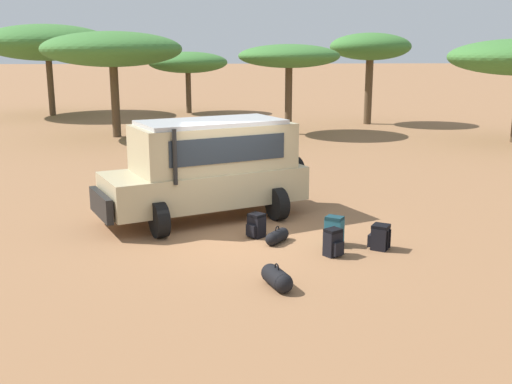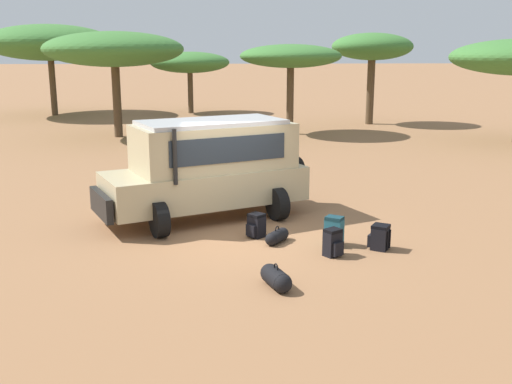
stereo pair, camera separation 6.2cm
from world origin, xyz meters
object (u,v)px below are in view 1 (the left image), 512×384
Objects in this scene: backpack_outermost at (334,231)px; duffel_bag_low_black_case at (277,278)px; backpack_near_rear_wheel at (256,226)px; acacia_tree_left_mid at (112,49)px; acacia_tree_far_left at (47,43)px; acacia_tree_far_right at (370,48)px; acacia_tree_centre_back at (188,63)px; backpack_beside_front_wheel at (333,243)px; acacia_tree_right_mid at (289,57)px; backpack_cluster_center at (380,237)px; safari_vehicle at (208,167)px; duffel_bag_soft_canvas at (277,236)px.

backpack_outermost reaches higher than duffel_bag_low_black_case.
backpack_near_rear_wheel is 17.51m from acacia_tree_left_mid.
acacia_tree_far_right is (18.86, -5.82, -0.31)m from acacia_tree_far_left.
backpack_beside_front_wheel is at bearing -81.94° from acacia_tree_centre_back.
acacia_tree_far_right is (6.10, 21.03, 3.88)m from backpack_outermost.
acacia_tree_right_mid reaches higher than backpack_outermost.
backpack_cluster_center is 0.08× the size of acacia_tree_left_mid.
acacia_tree_far_left reaches higher than backpack_beside_front_wheel.
acacia_tree_centre_back reaches higher than safari_vehicle.
backpack_beside_front_wheel is 0.66× the size of duffel_bag_low_black_case.
acacia_tree_far_left is 1.65× the size of acacia_tree_centre_back.
backpack_outermost is at bearing -81.44° from acacia_tree_centre_back.
duffel_bag_low_black_case is (1.22, -4.63, -1.12)m from safari_vehicle.
backpack_beside_front_wheel is (2.54, -3.05, -1.02)m from safari_vehicle.
safari_vehicle is at bearing 122.36° from backpack_near_rear_wheel.
backpack_outermost is (-0.92, 0.33, 0.05)m from backpack_cluster_center.
duffel_bag_low_black_case is at bearing -141.13° from backpack_cluster_center.
backpack_cluster_center is at bearing -90.72° from acacia_tree_right_mid.
backpack_beside_front_wheel is 0.11× the size of acacia_tree_centre_back.
acacia_tree_far_left is 11.46m from acacia_tree_left_mid.
backpack_near_rear_wheel is 0.63m from duffel_bag_soft_canvas.
duffel_bag_low_black_case is 0.17× the size of acacia_tree_far_right.
backpack_near_rear_wheel is 17.14m from acacia_tree_right_mid.
duffel_bag_low_black_case is 20.00m from acacia_tree_right_mid.
acacia_tree_right_mid is at bearing 82.17° from duffel_bag_soft_canvas.
backpack_outermost is 30.03m from acacia_tree_far_left.
backpack_outermost is 0.08× the size of acacia_tree_far_left.
backpack_beside_front_wheel is 1.12m from backpack_cluster_center.
backpack_outermost is (0.15, 0.68, 0.03)m from backpack_beside_front_wheel.
acacia_tree_left_mid is (-7.19, 16.85, 3.78)m from backpack_outermost.
acacia_tree_far_right reaches higher than duffel_bag_low_black_case.
duffel_bag_soft_canvas is (1.49, -2.13, -1.15)m from safari_vehicle.
acacia_tree_left_mid is (-5.72, 19.10, 3.92)m from duffel_bag_low_black_case.
duffel_bag_low_black_case is (-1.32, -1.57, -0.10)m from backpack_beside_front_wheel.
acacia_tree_centre_back is (8.61, 0.78, -1.24)m from acacia_tree_far_left.
duffel_bag_low_black_case is 1.28× the size of duffel_bag_soft_canvas.
acacia_tree_centre_back reaches higher than duffel_bag_soft_canvas.
duffel_bag_low_black_case is at bearing -75.24° from safari_vehicle.
backpack_near_rear_wheel is 0.80× the size of duffel_bag_soft_canvas.
acacia_tree_centre_back is at bearing 5.15° from acacia_tree_far_left.
acacia_tree_far_right reaches higher than duffel_bag_soft_canvas.
acacia_tree_centre_back is (3.03, 10.78, -0.85)m from acacia_tree_left_mid.
duffel_bag_low_black_case is (-1.47, -2.25, -0.13)m from backpack_outermost.
backpack_near_rear_wheel reaches higher than duffel_bag_soft_canvas.
duffel_bag_soft_canvas is (-2.12, 0.58, -0.12)m from backpack_cluster_center.
duffel_bag_low_black_case is at bearing -123.12° from backpack_outermost.
acacia_tree_far_right is (4.96, 3.78, 0.43)m from acacia_tree_right_mid.
acacia_tree_far_left is (-11.14, 26.16, 4.23)m from backpack_near_rear_wheel.
acacia_tree_left_mid is 1.41× the size of acacia_tree_right_mid.
safari_vehicle is 1.09× the size of acacia_tree_right_mid.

